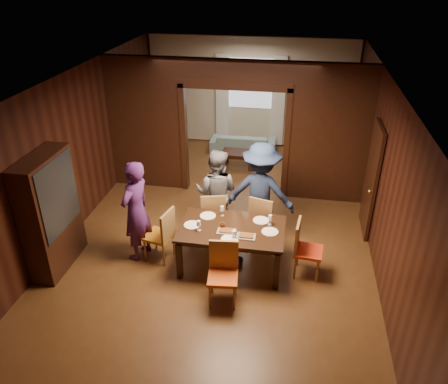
% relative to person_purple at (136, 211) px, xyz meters
% --- Properties ---
extents(floor, '(9.00, 9.00, 0.00)m').
position_rel_person_purple_xyz_m(floor, '(1.26, 1.04, -0.90)').
color(floor, '#512F17').
rests_on(floor, ground).
extents(ceiling, '(5.50, 9.00, 0.02)m').
position_rel_person_purple_xyz_m(ceiling, '(1.26, 1.04, 2.00)').
color(ceiling, silver).
rests_on(ceiling, room_walls).
extents(room_walls, '(5.52, 9.01, 2.90)m').
position_rel_person_purple_xyz_m(room_walls, '(1.26, 2.92, 0.61)').
color(room_walls, black).
rests_on(room_walls, floor).
extents(person_purple, '(0.60, 0.75, 1.79)m').
position_rel_person_purple_xyz_m(person_purple, '(0.00, 0.00, 0.00)').
color(person_purple, '#471F5B').
rests_on(person_purple, floor).
extents(person_grey, '(0.88, 0.72, 1.68)m').
position_rel_person_purple_xyz_m(person_grey, '(1.19, 0.96, -0.06)').
color(person_grey, slate).
rests_on(person_grey, floor).
extents(person_navy, '(1.28, 0.83, 1.88)m').
position_rel_person_purple_xyz_m(person_navy, '(2.00, 0.93, 0.04)').
color(person_navy, '#1B2744').
rests_on(person_navy, floor).
extents(sofa, '(1.73, 0.70, 0.50)m').
position_rel_person_purple_xyz_m(sofa, '(1.17, 4.89, -0.65)').
color(sofa, '#80A2A8').
rests_on(sofa, floor).
extents(serving_bowl, '(0.28, 0.28, 0.07)m').
position_rel_person_purple_xyz_m(serving_bowl, '(1.68, 0.03, -0.10)').
color(serving_bowl, black).
rests_on(serving_bowl, dining_table).
extents(dining_table, '(1.72, 1.07, 0.76)m').
position_rel_person_purple_xyz_m(dining_table, '(1.63, -0.02, -0.52)').
color(dining_table, black).
rests_on(dining_table, floor).
extents(coffee_table, '(0.80, 0.50, 0.40)m').
position_rel_person_purple_xyz_m(coffee_table, '(1.18, 3.92, -0.70)').
color(coffee_table, black).
rests_on(coffee_table, floor).
extents(chair_left, '(0.53, 0.53, 0.97)m').
position_rel_person_purple_xyz_m(chair_left, '(0.37, -0.01, -0.41)').
color(chair_left, '#C66E12').
rests_on(chair_left, floor).
extents(chair_right, '(0.48, 0.48, 0.97)m').
position_rel_person_purple_xyz_m(chair_right, '(2.89, -0.02, -0.41)').
color(chair_right, red).
rests_on(chair_right, floor).
extents(chair_far_l, '(0.54, 0.54, 0.97)m').
position_rel_person_purple_xyz_m(chair_far_l, '(1.15, 0.79, -0.41)').
color(chair_far_l, '#CD6613').
rests_on(chair_far_l, floor).
extents(chair_far_r, '(0.55, 0.55, 0.97)m').
position_rel_person_purple_xyz_m(chair_far_r, '(2.09, 0.82, -0.41)').
color(chair_far_r, orange).
rests_on(chair_far_r, floor).
extents(chair_near, '(0.48, 0.48, 0.97)m').
position_rel_person_purple_xyz_m(chair_near, '(1.63, -0.90, -0.41)').
color(chair_near, '#D54D14').
rests_on(chair_near, floor).
extents(hutch, '(0.40, 1.20, 2.00)m').
position_rel_person_purple_xyz_m(hutch, '(-1.27, -0.46, 0.10)').
color(hutch, black).
rests_on(hutch, floor).
extents(door_right, '(0.06, 0.90, 2.10)m').
position_rel_person_purple_xyz_m(door_right, '(3.96, 1.54, 0.15)').
color(door_right, black).
rests_on(door_right, floor).
extents(window_far, '(1.20, 0.03, 1.30)m').
position_rel_person_purple_xyz_m(window_far, '(1.26, 5.48, 0.80)').
color(window_far, silver).
rests_on(window_far, back_wall).
extents(curtain_left, '(0.35, 0.06, 2.40)m').
position_rel_person_purple_xyz_m(curtain_left, '(0.51, 5.44, 0.35)').
color(curtain_left, white).
rests_on(curtain_left, back_wall).
extents(curtain_right, '(0.35, 0.06, 2.40)m').
position_rel_person_purple_xyz_m(curtain_right, '(2.01, 5.44, 0.35)').
color(curtain_right, white).
rests_on(curtain_right, back_wall).
extents(plate_left, '(0.27, 0.27, 0.01)m').
position_rel_person_purple_xyz_m(plate_left, '(0.97, -0.06, -0.13)').
color(plate_left, white).
rests_on(plate_left, dining_table).
extents(plate_far_l, '(0.27, 0.27, 0.01)m').
position_rel_person_purple_xyz_m(plate_far_l, '(1.17, 0.27, -0.13)').
color(plate_far_l, white).
rests_on(plate_far_l, dining_table).
extents(plate_far_r, '(0.27, 0.27, 0.01)m').
position_rel_person_purple_xyz_m(plate_far_r, '(2.08, 0.28, -0.13)').
color(plate_far_r, silver).
rests_on(plate_far_r, dining_table).
extents(plate_right, '(0.27, 0.27, 0.01)m').
position_rel_person_purple_xyz_m(plate_right, '(2.25, -0.04, -0.13)').
color(plate_right, silver).
rests_on(plate_right, dining_table).
extents(plate_near, '(0.27, 0.27, 0.01)m').
position_rel_person_purple_xyz_m(plate_near, '(1.64, -0.36, -0.13)').
color(plate_near, white).
rests_on(plate_near, dining_table).
extents(platter_a, '(0.30, 0.20, 0.04)m').
position_rel_person_purple_xyz_m(platter_a, '(1.56, -0.15, -0.12)').
color(platter_a, gray).
rests_on(platter_a, dining_table).
extents(platter_b, '(0.30, 0.20, 0.04)m').
position_rel_person_purple_xyz_m(platter_b, '(1.89, -0.24, -0.12)').
color(platter_b, slate).
rests_on(platter_b, dining_table).
extents(wineglass_left, '(0.08, 0.08, 0.18)m').
position_rel_person_purple_xyz_m(wineglass_left, '(1.12, -0.19, -0.05)').
color(wineglass_left, silver).
rests_on(wineglass_left, dining_table).
extents(wineglass_far, '(0.08, 0.08, 0.18)m').
position_rel_person_purple_xyz_m(wineglass_far, '(1.41, 0.33, -0.05)').
color(wineglass_far, silver).
rests_on(wineglass_far, dining_table).
extents(wineglass_right, '(0.08, 0.08, 0.18)m').
position_rel_person_purple_xyz_m(wineglass_right, '(2.23, 0.19, -0.05)').
color(wineglass_right, silver).
rests_on(wineglass_right, dining_table).
extents(tumbler, '(0.07, 0.07, 0.14)m').
position_rel_person_purple_xyz_m(tumbler, '(1.71, -0.31, -0.07)').
color(tumbler, silver).
rests_on(tumbler, dining_table).
extents(condiment_jar, '(0.08, 0.08, 0.11)m').
position_rel_person_purple_xyz_m(condiment_jar, '(1.48, -0.05, -0.08)').
color(condiment_jar, '#461F10').
rests_on(condiment_jar, dining_table).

